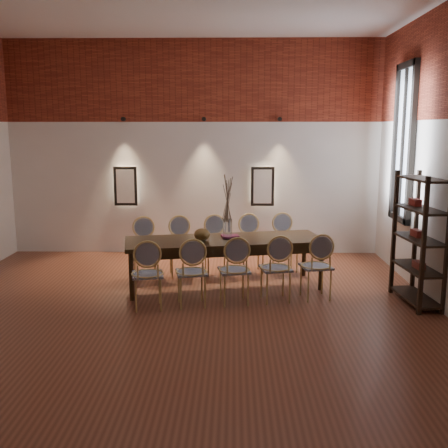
{
  "coord_description": "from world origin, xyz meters",
  "views": [
    {
      "loc": [
        0.76,
        -6.44,
        2.39
      ],
      "look_at": [
        0.62,
        0.84,
        1.05
      ],
      "focal_mm": 42.0,
      "sensor_mm": 36.0,
      "label": 1
    }
  ],
  "objects_px": {
    "chair_near_a": "(148,274)",
    "chair_near_d": "(276,268)",
    "dining_table": "(224,263)",
    "chair_near_e": "(316,266)",
    "chair_far_d": "(251,245)",
    "chair_near_b": "(191,272)",
    "shelving_rack": "(419,239)",
    "chair_far_b": "(181,247)",
    "chair_near_c": "(234,270)",
    "chair_far_c": "(217,246)",
    "vase": "(227,229)",
    "chair_far_a": "(144,249)",
    "book": "(230,236)",
    "bowl": "(202,234)",
    "chair_far_e": "(285,243)"
  },
  "relations": [
    {
      "from": "dining_table",
      "to": "chair_far_c",
      "type": "bearing_deg",
      "value": 90.0
    },
    {
      "from": "chair_near_a",
      "to": "vase",
      "type": "distance_m",
      "value": 1.5
    },
    {
      "from": "chair_near_b",
      "to": "chair_near_d",
      "type": "bearing_deg",
      "value": 0.0
    },
    {
      "from": "chair_far_b",
      "to": "vase",
      "type": "height_order",
      "value": "vase"
    },
    {
      "from": "shelving_rack",
      "to": "chair_far_a",
      "type": "bearing_deg",
      "value": 157.88
    },
    {
      "from": "vase",
      "to": "chair_near_a",
      "type": "bearing_deg",
      "value": -137.24
    },
    {
      "from": "chair_near_a",
      "to": "chair_far_e",
      "type": "xyz_separation_m",
      "value": [
        2.02,
        1.93,
        0.0
      ]
    },
    {
      "from": "chair_near_c",
      "to": "chair_near_b",
      "type": "bearing_deg",
      "value": 180.0
    },
    {
      "from": "chair_far_b",
      "to": "shelving_rack",
      "type": "bearing_deg",
      "value": 147.86
    },
    {
      "from": "chair_near_e",
      "to": "vase",
      "type": "bearing_deg",
      "value": 146.38
    },
    {
      "from": "dining_table",
      "to": "chair_far_c",
      "type": "relative_size",
      "value": 3.13
    },
    {
      "from": "chair_near_e",
      "to": "chair_far_c",
      "type": "distance_m",
      "value": 1.91
    },
    {
      "from": "chair_near_e",
      "to": "book",
      "type": "bearing_deg",
      "value": 141.09
    },
    {
      "from": "chair_near_b",
      "to": "chair_near_e",
      "type": "relative_size",
      "value": 1.0
    },
    {
      "from": "vase",
      "to": "chair_far_e",
      "type": "bearing_deg",
      "value": 44.74
    },
    {
      "from": "dining_table",
      "to": "chair_far_d",
      "type": "bearing_deg",
      "value": 51.99
    },
    {
      "from": "chair_near_d",
      "to": "chair_near_e",
      "type": "relative_size",
      "value": 1.0
    },
    {
      "from": "vase",
      "to": "chair_near_d",
      "type": "bearing_deg",
      "value": -43.04
    },
    {
      "from": "chair_near_b",
      "to": "chair_near_e",
      "type": "distance_m",
      "value": 1.76
    },
    {
      "from": "dining_table",
      "to": "chair_near_e",
      "type": "height_order",
      "value": "chair_near_e"
    },
    {
      "from": "bowl",
      "to": "chair_near_d",
      "type": "bearing_deg",
      "value": -25.81
    },
    {
      "from": "chair_near_e",
      "to": "book",
      "type": "xyz_separation_m",
      "value": [
        -1.22,
        0.64,
        0.3
      ]
    },
    {
      "from": "chair_near_b",
      "to": "chair_far_b",
      "type": "xyz_separation_m",
      "value": [
        -0.29,
        1.48,
        0.0
      ]
    },
    {
      "from": "chair_far_b",
      "to": "chair_far_d",
      "type": "relative_size",
      "value": 1.0
    },
    {
      "from": "shelving_rack",
      "to": "chair_near_e",
      "type": "bearing_deg",
      "value": 167.73
    },
    {
      "from": "chair_near_a",
      "to": "shelving_rack",
      "type": "relative_size",
      "value": 0.52
    },
    {
      "from": "chair_near_d",
      "to": "chair_far_e",
      "type": "height_order",
      "value": "same"
    },
    {
      "from": "dining_table",
      "to": "chair_near_b",
      "type": "bearing_deg",
      "value": -128.01
    },
    {
      "from": "chair_far_b",
      "to": "chair_far_d",
      "type": "xyz_separation_m",
      "value": [
        1.15,
        0.23,
        0.0
      ]
    },
    {
      "from": "chair_far_d",
      "to": "shelving_rack",
      "type": "distance_m",
      "value": 2.74
    },
    {
      "from": "chair_near_a",
      "to": "chair_far_c",
      "type": "height_order",
      "value": "same"
    },
    {
      "from": "vase",
      "to": "chair_near_c",
      "type": "bearing_deg",
      "value": -82.27
    },
    {
      "from": "chair_near_c",
      "to": "chair_far_c",
      "type": "distance_m",
      "value": 1.51
    },
    {
      "from": "chair_far_c",
      "to": "dining_table",
      "type": "bearing_deg",
      "value": 90.0
    },
    {
      "from": "chair_near_c",
      "to": "chair_far_c",
      "type": "relative_size",
      "value": 1.0
    },
    {
      "from": "chair_far_d",
      "to": "chair_far_e",
      "type": "xyz_separation_m",
      "value": [
        0.58,
        0.11,
        0.0
      ]
    },
    {
      "from": "chair_near_a",
      "to": "chair_near_d",
      "type": "relative_size",
      "value": 1.0
    },
    {
      "from": "chair_near_a",
      "to": "chair_far_c",
      "type": "relative_size",
      "value": 1.0
    },
    {
      "from": "chair_near_b",
      "to": "chair_near_a",
      "type": "bearing_deg",
      "value": -180.0
    },
    {
      "from": "chair_far_c",
      "to": "chair_far_e",
      "type": "distance_m",
      "value": 1.18
    },
    {
      "from": "chair_far_d",
      "to": "book",
      "type": "bearing_deg",
      "value": 53.1
    },
    {
      "from": "chair_far_d",
      "to": "chair_near_b",
      "type": "bearing_deg",
      "value": 51.99
    },
    {
      "from": "chair_near_b",
      "to": "chair_far_b",
      "type": "bearing_deg",
      "value": 90.0
    },
    {
      "from": "dining_table",
      "to": "chair_far_c",
      "type": "xyz_separation_m",
      "value": [
        -0.15,
        0.74,
        0.09
      ]
    },
    {
      "from": "chair_far_d",
      "to": "chair_near_a",
      "type": "bearing_deg",
      "value": 40.46
    },
    {
      "from": "dining_table",
      "to": "chair_near_d",
      "type": "xyz_separation_m",
      "value": [
        0.72,
        -0.63,
        0.09
      ]
    },
    {
      "from": "dining_table",
      "to": "chair_near_d",
      "type": "relative_size",
      "value": 3.13
    },
    {
      "from": "chair_near_c",
      "to": "chair_far_a",
      "type": "distance_m",
      "value": 1.91
    },
    {
      "from": "chair_far_d",
      "to": "bowl",
      "type": "bearing_deg",
      "value": 40.64
    },
    {
      "from": "chair_near_b",
      "to": "chair_far_a",
      "type": "distance_m",
      "value": 1.62
    }
  ]
}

